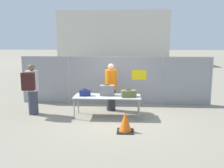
{
  "coord_description": "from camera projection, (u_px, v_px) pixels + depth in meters",
  "views": [
    {
      "loc": [
        0.5,
        -8.28,
        2.64
      ],
      "look_at": [
        -0.05,
        0.7,
        1.05
      ],
      "focal_mm": 40.0,
      "sensor_mm": 36.0,
      "label": 1
    }
  ],
  "objects": [
    {
      "name": "suitcase_olive",
      "position": [
        129.0,
        94.0,
        8.47
      ],
      "size": [
        0.53,
        0.37,
        0.25
      ],
      "color": "#566033",
      "rests_on": "inspection_table"
    },
    {
      "name": "inspection_table",
      "position": [
        107.0,
        97.0,
        8.62
      ],
      "size": [
        2.3,
        0.85,
        0.73
      ],
      "color": "#B2B2AD",
      "rests_on": "ground_plane"
    },
    {
      "name": "fence_section",
      "position": [
        115.0,
        79.0,
        10.36
      ],
      "size": [
        7.91,
        0.07,
        1.98
      ],
      "color": "#9EA0A5",
      "rests_on": "ground_plane"
    },
    {
      "name": "ground_plane",
      "position": [
        112.0,
        117.0,
        8.63
      ],
      "size": [
        120.0,
        120.0,
        0.0
      ],
      "primitive_type": "plane",
      "color": "gray"
    },
    {
      "name": "distant_hangar",
      "position": [
        115.0,
        38.0,
        31.66
      ],
      "size": [
        11.75,
        12.01,
        5.67
      ],
      "color": "beige",
      "rests_on": "ground_plane"
    },
    {
      "name": "suitcase_grey",
      "position": [
        107.0,
        90.0,
        8.69
      ],
      "size": [
        0.52,
        0.29,
        0.38
      ],
      "color": "slate",
      "rests_on": "inspection_table"
    },
    {
      "name": "security_worker_near",
      "position": [
        111.0,
        87.0,
        9.35
      ],
      "size": [
        0.44,
        0.44,
        1.78
      ],
      "rotation": [
        0.0,
        0.0,
        3.09
      ],
      "color": "#2D2D33",
      "rests_on": "ground_plane"
    },
    {
      "name": "traffic_cone",
      "position": [
        125.0,
        122.0,
        7.24
      ],
      "size": [
        0.48,
        0.48,
        0.6
      ],
      "color": "black",
      "rests_on": "ground_plane"
    },
    {
      "name": "utility_trailer",
      "position": [
        145.0,
        88.0,
        11.79
      ],
      "size": [
        3.57,
        2.19,
        0.68
      ],
      "color": "#B2B2B7",
      "rests_on": "ground_plane"
    },
    {
      "name": "suitcase_navy",
      "position": [
        85.0,
        93.0,
        8.66
      ],
      "size": [
        0.41,
        0.31,
        0.24
      ],
      "color": "navy",
      "rests_on": "inspection_table"
    },
    {
      "name": "traveler_hooded",
      "position": [
        32.0,
        87.0,
        8.79
      ],
      "size": [
        0.45,
        0.69,
        1.81
      ],
      "rotation": [
        0.0,
        0.0,
        -0.21
      ],
      "color": "#383D4C",
      "rests_on": "ground_plane"
    }
  ]
}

